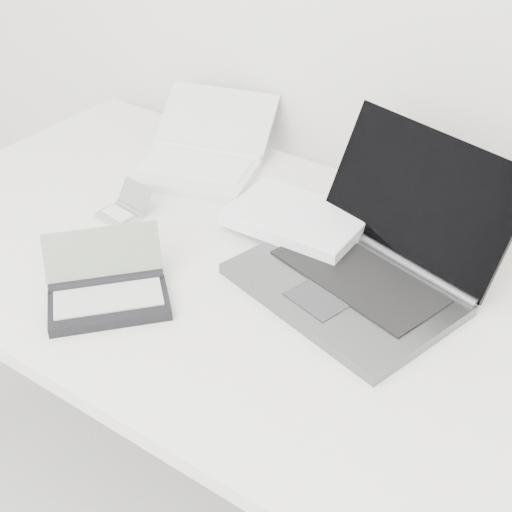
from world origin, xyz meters
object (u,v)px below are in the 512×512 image
Objects in this scene: desk at (283,299)px; netbook_open_white at (200,157)px; laptop_large at (345,248)px; palmtop_charcoal at (108,291)px.

desk is 0.45m from netbook_open_white.
palmtop_charcoal is at bearing -116.50° from laptop_large.
palmtop_charcoal is (-0.21, -0.22, 0.07)m from desk.
palmtop_charcoal is at bearing -86.74° from netbook_open_white.
netbook_open_white is 1.50× the size of palmtop_charcoal.
netbook_open_white is 0.49m from palmtop_charcoal.
laptop_large is (0.07, 0.09, 0.08)m from desk.
palmtop_charcoal is (0.17, -0.46, -0.00)m from netbook_open_white.
netbook_open_white reaches higher than desk.
laptop_large is at bearing -34.82° from netbook_open_white.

